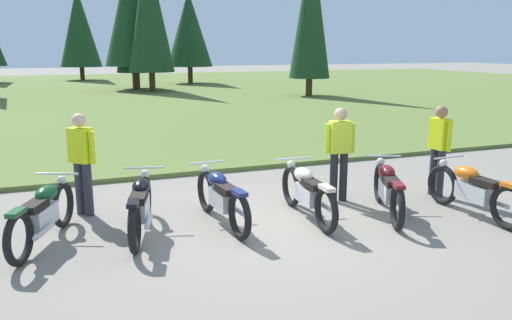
{
  "coord_description": "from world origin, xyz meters",
  "views": [
    {
      "loc": [
        -2.87,
        -6.91,
        2.67
      ],
      "look_at": [
        0.0,
        0.6,
        0.9
      ],
      "focal_mm": 35.63,
      "sensor_mm": 36.0,
      "label": 1
    }
  ],
  "objects_px": {
    "motorcycle_british_green": "(43,214)",
    "rider_checking_bike": "(82,158)",
    "motorcycle_navy": "(221,197)",
    "motorcycle_maroon": "(388,189)",
    "motorcycle_black": "(141,205)",
    "rider_with_back_turned": "(340,149)",
    "motorcycle_cream": "(307,192)",
    "motorcycle_orange": "(473,190)",
    "rider_near_row_end": "(439,145)"
  },
  "relations": [
    {
      "from": "motorcycle_maroon",
      "to": "rider_with_back_turned",
      "type": "relative_size",
      "value": 1.17
    },
    {
      "from": "motorcycle_cream",
      "to": "rider_with_back_turned",
      "type": "xyz_separation_m",
      "value": [
        0.94,
        0.65,
        0.51
      ]
    },
    {
      "from": "motorcycle_orange",
      "to": "rider_near_row_end",
      "type": "distance_m",
      "value": 1.28
    },
    {
      "from": "motorcycle_navy",
      "to": "rider_checking_bike",
      "type": "relative_size",
      "value": 1.26
    },
    {
      "from": "motorcycle_maroon",
      "to": "rider_near_row_end",
      "type": "relative_size",
      "value": 1.17
    },
    {
      "from": "motorcycle_british_green",
      "to": "rider_with_back_turned",
      "type": "height_order",
      "value": "rider_with_back_turned"
    },
    {
      "from": "rider_near_row_end",
      "to": "rider_with_back_turned",
      "type": "height_order",
      "value": "same"
    },
    {
      "from": "motorcycle_british_green",
      "to": "motorcycle_maroon",
      "type": "bearing_deg",
      "value": -6.89
    },
    {
      "from": "rider_near_row_end",
      "to": "motorcycle_navy",
      "type": "bearing_deg",
      "value": -178.96
    },
    {
      "from": "motorcycle_cream",
      "to": "rider_with_back_turned",
      "type": "relative_size",
      "value": 1.26
    },
    {
      "from": "motorcycle_british_green",
      "to": "motorcycle_maroon",
      "type": "xyz_separation_m",
      "value": [
        5.22,
        -0.63,
        0.0
      ]
    },
    {
      "from": "motorcycle_british_green",
      "to": "motorcycle_cream",
      "type": "xyz_separation_m",
      "value": [
        3.9,
        -0.32,
        0.0
      ]
    },
    {
      "from": "rider_with_back_turned",
      "to": "motorcycle_british_green",
      "type": "bearing_deg",
      "value": -176.15
    },
    {
      "from": "motorcycle_maroon",
      "to": "rider_with_back_turned",
      "type": "height_order",
      "value": "rider_with_back_turned"
    },
    {
      "from": "motorcycle_navy",
      "to": "motorcycle_orange",
      "type": "relative_size",
      "value": 1.0
    },
    {
      "from": "motorcycle_navy",
      "to": "motorcycle_maroon",
      "type": "xyz_separation_m",
      "value": [
        2.67,
        -0.53,
        0.0
      ]
    },
    {
      "from": "rider_checking_bike",
      "to": "motorcycle_navy",
      "type": "bearing_deg",
      "value": -32.23
    },
    {
      "from": "rider_checking_bike",
      "to": "motorcycle_cream",
      "type": "bearing_deg",
      "value": -23.7
    },
    {
      "from": "motorcycle_british_green",
      "to": "motorcycle_maroon",
      "type": "relative_size",
      "value": 1.01
    },
    {
      "from": "motorcycle_british_green",
      "to": "rider_checking_bike",
      "type": "xyz_separation_m",
      "value": [
        0.59,
        1.13,
        0.51
      ]
    },
    {
      "from": "motorcycle_british_green",
      "to": "motorcycle_orange",
      "type": "xyz_separation_m",
      "value": [
        6.46,
        -1.18,
        0.0
      ]
    },
    {
      "from": "motorcycle_cream",
      "to": "rider_checking_bike",
      "type": "xyz_separation_m",
      "value": [
        -3.31,
        1.46,
        0.51
      ]
    },
    {
      "from": "motorcycle_cream",
      "to": "motorcycle_orange",
      "type": "xyz_separation_m",
      "value": [
        2.56,
        -0.85,
        0.0
      ]
    },
    {
      "from": "rider_near_row_end",
      "to": "rider_with_back_turned",
      "type": "distance_m",
      "value": 1.89
    },
    {
      "from": "motorcycle_british_green",
      "to": "rider_near_row_end",
      "type": "bearing_deg",
      "value": -0.21
    },
    {
      "from": "motorcycle_british_green",
      "to": "motorcycle_black",
      "type": "bearing_deg",
      "value": -3.96
    },
    {
      "from": "motorcycle_british_green",
      "to": "rider_with_back_turned",
      "type": "xyz_separation_m",
      "value": [
        4.85,
        0.33,
        0.51
      ]
    },
    {
      "from": "motorcycle_british_green",
      "to": "motorcycle_navy",
      "type": "relative_size",
      "value": 0.94
    },
    {
      "from": "motorcycle_navy",
      "to": "rider_checking_bike",
      "type": "bearing_deg",
      "value": 147.77
    },
    {
      "from": "motorcycle_british_green",
      "to": "rider_checking_bike",
      "type": "relative_size",
      "value": 1.19
    },
    {
      "from": "motorcycle_navy",
      "to": "motorcycle_cream",
      "type": "bearing_deg",
      "value": -9.31
    },
    {
      "from": "motorcycle_orange",
      "to": "motorcycle_cream",
      "type": "bearing_deg",
      "value": 161.51
    },
    {
      "from": "motorcycle_black",
      "to": "rider_with_back_turned",
      "type": "relative_size",
      "value": 1.23
    },
    {
      "from": "rider_checking_bike",
      "to": "rider_with_back_turned",
      "type": "height_order",
      "value": "same"
    },
    {
      "from": "motorcycle_maroon",
      "to": "rider_with_back_turned",
      "type": "distance_m",
      "value": 1.15
    },
    {
      "from": "motorcycle_british_green",
      "to": "rider_near_row_end",
      "type": "relative_size",
      "value": 1.19
    },
    {
      "from": "motorcycle_cream",
      "to": "rider_with_back_turned",
      "type": "bearing_deg",
      "value": 34.53
    },
    {
      "from": "motorcycle_orange",
      "to": "rider_checking_bike",
      "type": "height_order",
      "value": "rider_checking_bike"
    },
    {
      "from": "motorcycle_black",
      "to": "motorcycle_navy",
      "type": "height_order",
      "value": "same"
    },
    {
      "from": "motorcycle_black",
      "to": "rider_near_row_end",
      "type": "xyz_separation_m",
      "value": [
        5.38,
        0.07,
        0.51
      ]
    },
    {
      "from": "motorcycle_cream",
      "to": "motorcycle_maroon",
      "type": "relative_size",
      "value": 1.07
    },
    {
      "from": "motorcycle_orange",
      "to": "rider_checking_bike",
      "type": "bearing_deg",
      "value": 158.52
    },
    {
      "from": "motorcycle_black",
      "to": "motorcycle_cream",
      "type": "distance_m",
      "value": 2.59
    },
    {
      "from": "motorcycle_british_green",
      "to": "motorcycle_maroon",
      "type": "height_order",
      "value": "same"
    },
    {
      "from": "motorcycle_british_green",
      "to": "rider_near_row_end",
      "type": "height_order",
      "value": "rider_near_row_end"
    },
    {
      "from": "motorcycle_black",
      "to": "rider_with_back_turned",
      "type": "bearing_deg",
      "value": 6.75
    },
    {
      "from": "motorcycle_black",
      "to": "motorcycle_orange",
      "type": "bearing_deg",
      "value": -11.93
    },
    {
      "from": "motorcycle_orange",
      "to": "motorcycle_black",
      "type": "bearing_deg",
      "value": 168.07
    },
    {
      "from": "motorcycle_maroon",
      "to": "rider_checking_bike",
      "type": "xyz_separation_m",
      "value": [
        -4.63,
        1.76,
        0.51
      ]
    },
    {
      "from": "rider_checking_bike",
      "to": "motorcycle_black",
      "type": "bearing_deg",
      "value": -59.12
    }
  ]
}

